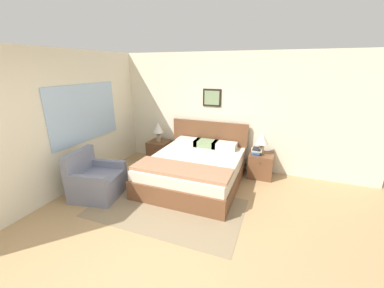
% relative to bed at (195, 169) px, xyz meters
% --- Properties ---
extents(ground_plane, '(16.00, 16.00, 0.00)m').
position_rel_bed_xyz_m(ground_plane, '(0.10, -2.17, -0.30)').
color(ground_plane, tan).
extents(wall_back, '(6.88, 0.09, 2.60)m').
position_rel_bed_xyz_m(wall_back, '(0.10, 1.10, 1.00)').
color(wall_back, beige).
rests_on(wall_back, ground_plane).
extents(wall_left, '(0.08, 5.64, 2.60)m').
position_rel_bed_xyz_m(wall_left, '(-2.17, -0.55, 1.00)').
color(wall_left, beige).
rests_on(wall_left, ground_plane).
extents(area_rug_main, '(2.53, 1.47, 0.01)m').
position_rel_bed_xyz_m(area_rug_main, '(-0.11, -1.04, -0.30)').
color(area_rug_main, '#897556').
rests_on(area_rug_main, ground_plane).
extents(bed, '(1.80, 2.08, 1.08)m').
position_rel_bed_xyz_m(bed, '(0.00, 0.00, 0.00)').
color(bed, brown).
rests_on(bed, ground_plane).
extents(armchair, '(0.91, 0.93, 0.85)m').
position_rel_bed_xyz_m(armchair, '(-1.52, -1.13, -0.02)').
color(armchair, gray).
rests_on(armchair, ground_plane).
extents(nightstand_near_window, '(0.50, 0.50, 0.52)m').
position_rel_bed_xyz_m(nightstand_near_window, '(-1.24, 0.78, -0.04)').
color(nightstand_near_window, brown).
rests_on(nightstand_near_window, ground_plane).
extents(nightstand_by_door, '(0.50, 0.50, 0.52)m').
position_rel_bed_xyz_m(nightstand_by_door, '(1.24, 0.78, -0.04)').
color(nightstand_by_door, brown).
rests_on(nightstand_by_door, ground_plane).
extents(table_lamp_near_window, '(0.25, 0.25, 0.48)m').
position_rel_bed_xyz_m(table_lamp_near_window, '(-1.24, 0.78, 0.54)').
color(table_lamp_near_window, gray).
rests_on(table_lamp_near_window, nightstand_near_window).
extents(table_lamp_by_door, '(0.25, 0.25, 0.48)m').
position_rel_bed_xyz_m(table_lamp_by_door, '(1.22, 0.78, 0.54)').
color(table_lamp_by_door, gray).
rests_on(table_lamp_by_door, nightstand_by_door).
extents(book_thick_bottom, '(0.18, 0.26, 0.04)m').
position_rel_bed_xyz_m(book_thick_bottom, '(1.12, 0.73, 0.24)').
color(book_thick_bottom, '#335693').
rests_on(book_thick_bottom, nightstand_by_door).
extents(book_hardcover_middle, '(0.17, 0.28, 0.03)m').
position_rel_bed_xyz_m(book_hardcover_middle, '(1.12, 0.73, 0.27)').
color(book_hardcover_middle, '#335693').
rests_on(book_hardcover_middle, book_thick_bottom).
extents(book_novel_upper, '(0.24, 0.25, 0.03)m').
position_rel_bed_xyz_m(book_novel_upper, '(1.12, 0.73, 0.30)').
color(book_novel_upper, beige).
rests_on(book_novel_upper, book_hardcover_middle).
extents(book_slim_near_top, '(0.16, 0.22, 0.03)m').
position_rel_bed_xyz_m(book_slim_near_top, '(1.12, 0.73, 0.33)').
color(book_slim_near_top, '#232328').
rests_on(book_slim_near_top, book_novel_upper).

